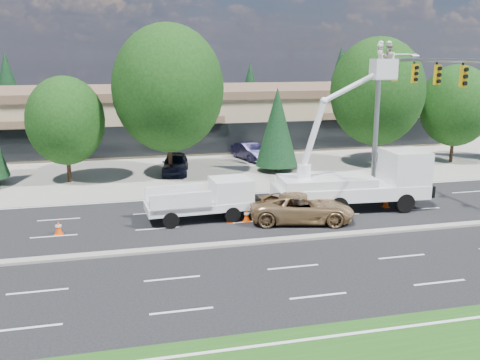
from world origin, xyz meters
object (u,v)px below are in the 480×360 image
object	(u,v)px
utility_pickup	(207,203)
signal_mast	(395,97)
minivan	(302,208)
bucket_truck	(361,175)

from	to	relation	value
utility_pickup	signal_mast	bearing A→B (deg)	9.45
signal_mast	utility_pickup	world-z (taller)	signal_mast
signal_mast	minivan	size ratio (longest dim) A/B	1.86
bucket_truck	signal_mast	bearing A→B (deg)	43.43
bucket_truck	minivan	bearing A→B (deg)	-155.69
signal_mast	bucket_truck	bearing A→B (deg)	-140.16
signal_mast	utility_pickup	bearing A→B (deg)	-167.11
signal_mast	bucket_truck	distance (m)	6.09
utility_pickup	bucket_truck	size ratio (longest dim) A/B	0.61
minivan	signal_mast	bearing A→B (deg)	-45.86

